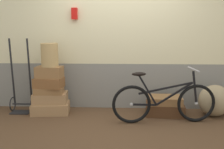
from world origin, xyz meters
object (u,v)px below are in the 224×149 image
object	(u,v)px
burlap_sack	(215,101)
suitcase_1	(50,98)
suitcase_0	(51,108)
luggage_trolley	(22,93)
wicker_basket	(50,55)
suitcase_2	(49,90)
suitcase_3	(49,83)
suitcase_6	(165,100)
suitcase_4	(49,72)
bicycle	(164,102)
suitcase_5	(165,109)

from	to	relation	value
burlap_sack	suitcase_1	bearing A→B (deg)	179.08
suitcase_1	suitcase_0	bearing A→B (deg)	-77.56
suitcase_0	suitcase_1	world-z (taller)	suitcase_1
luggage_trolley	wicker_basket	bearing A→B (deg)	-9.04
suitcase_2	suitcase_1	bearing A→B (deg)	82.61
suitcase_3	suitcase_6	xyz separation A→B (m)	(1.99, 0.01, -0.29)
suitcase_3	suitcase_4	xyz separation A→B (m)	(0.01, 0.02, 0.18)
bicycle	luggage_trolley	bearing A→B (deg)	169.19
suitcase_1	suitcase_5	size ratio (longest dim) A/B	0.89
suitcase_1	luggage_trolley	size ratio (longest dim) A/B	0.44
suitcase_4	suitcase_5	size ratio (longest dim) A/B	0.67
wicker_basket	luggage_trolley	size ratio (longest dim) A/B	0.30
luggage_trolley	suitcase_2	bearing A→B (deg)	-11.79
luggage_trolley	bicycle	xyz separation A→B (m)	(2.45, -0.47, 0.01)
suitcase_3	suitcase_4	distance (m)	0.18
suitcase_4	luggage_trolley	bearing A→B (deg)	176.67
suitcase_1	suitcase_2	bearing A→B (deg)	-99.62
luggage_trolley	suitcase_5	bearing A→B (deg)	-1.73
suitcase_3	suitcase_0	bearing A→B (deg)	72.97
suitcase_0	suitcase_4	world-z (taller)	suitcase_4
suitcase_0	suitcase_6	bearing A→B (deg)	-6.68
suitcase_1	suitcase_5	world-z (taller)	suitcase_1
suitcase_3	bicycle	distance (m)	1.96
suitcase_2	luggage_trolley	bearing A→B (deg)	164.82
suitcase_2	suitcase_4	xyz separation A→B (m)	(0.01, 0.02, 0.32)
suitcase_3	burlap_sack	size ratio (longest dim) A/B	0.88
suitcase_3	wicker_basket	size ratio (longest dim) A/B	1.20
burlap_sack	suitcase_2	bearing A→B (deg)	-179.93
suitcase_2	suitcase_6	size ratio (longest dim) A/B	0.87
wicker_basket	suitcase_1	bearing A→B (deg)	133.80
suitcase_2	bicycle	size ratio (longest dim) A/B	0.30
burlap_sack	wicker_basket	bearing A→B (deg)	179.63
suitcase_6	wicker_basket	world-z (taller)	wicker_basket
suitcase_0	bicycle	world-z (taller)	bicycle
suitcase_1	luggage_trolley	distance (m)	0.54
suitcase_2	bicycle	bearing A→B (deg)	-13.93
suitcase_3	suitcase_5	size ratio (longest dim) A/B	0.73
wicker_basket	suitcase_5	bearing A→B (deg)	0.37
suitcase_5	suitcase_2	bearing A→B (deg)	-173.61
suitcase_0	burlap_sack	world-z (taller)	burlap_sack
suitcase_5	suitcase_6	bearing A→B (deg)	-94.08
bicycle	suitcase_0	bearing A→B (deg)	168.75
suitcase_6	bicycle	size ratio (longest dim) A/B	0.34
suitcase_2	wicker_basket	xyz separation A→B (m)	(0.03, 0.02, 0.61)
luggage_trolley	burlap_sack	distance (m)	3.36
suitcase_0	suitcase_3	bearing A→B (deg)	-119.54
suitcase_2	bicycle	distance (m)	1.95
suitcase_5	wicker_basket	distance (m)	2.18
burlap_sack	suitcase_5	bearing A→B (deg)	177.88
burlap_sack	bicycle	size ratio (longest dim) A/B	0.33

